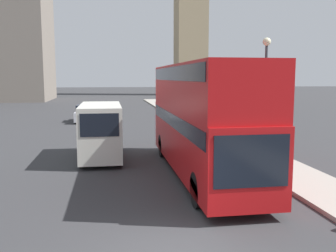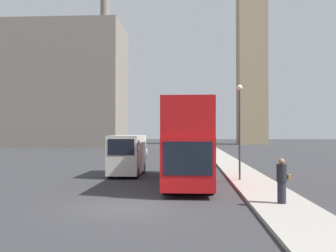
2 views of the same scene
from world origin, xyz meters
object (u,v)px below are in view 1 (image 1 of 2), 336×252
at_px(red_double_decker_bus, 202,114).
at_px(parked_sedan, 86,114).
at_px(white_van, 101,130).
at_px(street_lamp, 265,83).

xyz_separation_m(red_double_decker_bus, parked_sedan, (-5.95, 20.43, -1.88)).
bearing_deg(white_van, parked_sedan, 95.80).
distance_m(red_double_decker_bus, street_lamp, 3.41).
xyz_separation_m(white_van, parked_sedan, (-1.70, 16.69, -0.77)).
relative_size(white_van, parked_sedan, 1.15).
height_order(white_van, parked_sedan, white_van).
xyz_separation_m(white_van, street_lamp, (7.32, -3.08, 2.42)).
height_order(red_double_decker_bus, street_lamp, street_lamp).
relative_size(red_double_decker_bus, street_lamp, 1.97).
xyz_separation_m(red_double_decker_bus, street_lamp, (3.07, 0.66, 1.31)).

